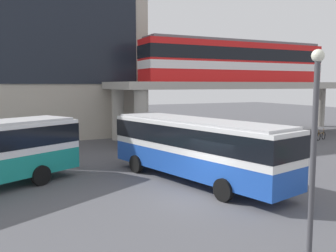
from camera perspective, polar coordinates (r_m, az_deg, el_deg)
The scene contains 10 objects.
ground_plane at distance 25.14m, azimuth -6.97°, elevation -4.95°, with size 120.00×120.00×0.00m, color #515156.
station_building at distance 37.96m, azimuth -24.24°, elevation 12.47°, with size 24.61×10.50×18.58m.
elevated_platform at distance 36.39m, azimuth 12.83°, elevation 5.56°, with size 27.44×7.37×5.18m.
train at distance 35.37m, azimuth 10.61°, elevation 9.91°, with size 18.72×2.96×3.84m.
bus_main at distance 18.63m, azimuth 4.28°, elevation -2.72°, with size 5.09×11.33×3.22m.
bicycle_brown at distance 35.70m, azimuth 22.75°, elevation -1.43°, with size 1.71×0.64×1.04m.
bicycle_blue at distance 30.90m, azimuth 13.77°, elevation -2.27°, with size 1.79×0.19×1.04m.
bicycle_red at distance 30.92m, azimuth 19.34°, elevation -2.45°, with size 1.79×0.20×1.04m.
bicycle_green at distance 28.54m, azimuth 15.58°, elevation -3.04°, with size 1.67×0.76×1.04m.
lamp_post at distance 11.17m, azimuth 21.84°, elevation -1.37°, with size 0.36×0.36×5.94m.
Camera 1 is at (-7.75, -13.39, 4.96)m, focal length 39.12 mm.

